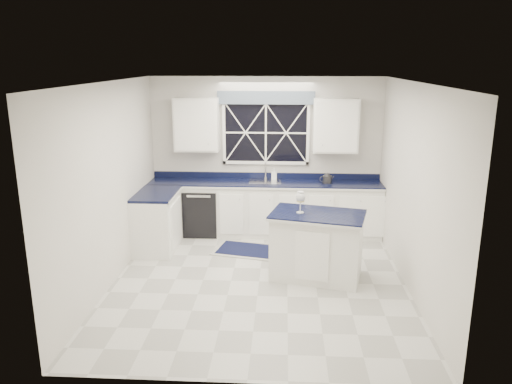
# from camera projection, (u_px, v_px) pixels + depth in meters

# --- Properties ---
(ground) EXTENTS (4.50, 4.50, 0.00)m
(ground) POSITION_uv_depth(u_px,v_px,m) (259.00, 281.00, 6.91)
(ground) COLOR beige
(ground) RESTS_ON ground
(back_wall) EXTENTS (4.00, 0.10, 2.70)m
(back_wall) POSITION_uv_depth(u_px,v_px,m) (266.00, 155.00, 8.73)
(back_wall) COLOR silver
(back_wall) RESTS_ON ground
(base_cabinets) EXTENTS (3.99, 1.60, 0.90)m
(base_cabinets) POSITION_uv_depth(u_px,v_px,m) (245.00, 212.00, 8.53)
(base_cabinets) COLOR white
(base_cabinets) RESTS_ON ground
(countertop) EXTENTS (3.98, 0.64, 0.04)m
(countertop) POSITION_uv_depth(u_px,v_px,m) (265.00, 183.00, 8.55)
(countertop) COLOR black
(countertop) RESTS_ON base_cabinets
(dishwasher) EXTENTS (0.60, 0.58, 0.82)m
(dishwasher) POSITION_uv_depth(u_px,v_px,m) (202.00, 210.00, 8.74)
(dishwasher) COLOR black
(dishwasher) RESTS_ON ground
(window) EXTENTS (1.65, 0.09, 1.26)m
(window) POSITION_uv_depth(u_px,v_px,m) (266.00, 128.00, 8.56)
(window) COLOR black
(window) RESTS_ON ground
(upper_cabinets) EXTENTS (3.10, 0.34, 0.90)m
(upper_cabinets) POSITION_uv_depth(u_px,v_px,m) (266.00, 125.00, 8.42)
(upper_cabinets) COLOR white
(upper_cabinets) RESTS_ON ground
(faucet) EXTENTS (0.05, 0.20, 0.30)m
(faucet) POSITION_uv_depth(u_px,v_px,m) (266.00, 171.00, 8.69)
(faucet) COLOR #B2B2B4
(faucet) RESTS_ON countertop
(island) EXTENTS (1.40, 1.03, 0.94)m
(island) POSITION_uv_depth(u_px,v_px,m) (317.00, 245.00, 6.93)
(island) COLOR white
(island) RESTS_ON ground
(rug) EXTENTS (1.27, 0.93, 0.02)m
(rug) POSITION_uv_depth(u_px,v_px,m) (251.00, 250.00, 8.00)
(rug) COLOR #A3A29E
(rug) RESTS_ON ground
(kettle) EXTENTS (0.26, 0.19, 0.18)m
(kettle) POSITION_uv_depth(u_px,v_px,m) (327.00, 178.00, 8.45)
(kettle) COLOR #2C2B2E
(kettle) RESTS_ON countertop
(wine_glass) EXTENTS (0.13, 0.13, 0.30)m
(wine_glass) POSITION_uv_depth(u_px,v_px,m) (301.00, 198.00, 6.79)
(wine_glass) COLOR silver
(wine_glass) RESTS_ON island
(soap_bottle) EXTENTS (0.09, 0.09, 0.20)m
(soap_bottle) POSITION_uv_depth(u_px,v_px,m) (274.00, 174.00, 8.71)
(soap_bottle) COLOR silver
(soap_bottle) RESTS_ON countertop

